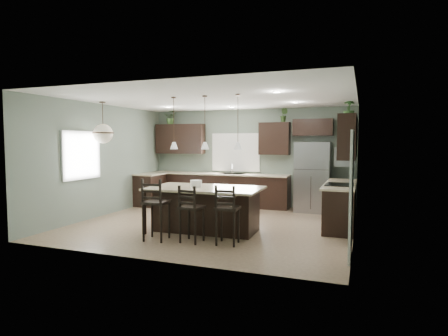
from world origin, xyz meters
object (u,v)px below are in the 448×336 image
(refrigerator, at_px, (313,177))
(kitchen_island, at_px, (205,210))
(bar_stool_left, at_px, (156,209))
(plant_back_left, at_px, (171,117))
(bar_stool_right, at_px, (228,215))
(bar_stool_center, at_px, (192,214))
(serving_dish, at_px, (196,184))

(refrigerator, xyz_separation_m, kitchen_island, (-1.79, -3.07, -0.46))
(bar_stool_left, distance_m, plant_back_left, 5.07)
(refrigerator, xyz_separation_m, bar_stool_right, (-1.03, -3.82, -0.38))
(bar_stool_center, relative_size, plant_back_left, 2.56)
(kitchen_island, bearing_deg, bar_stool_center, -85.18)
(refrigerator, xyz_separation_m, serving_dish, (-1.99, -3.07, 0.07))
(refrigerator, height_order, kitchen_island, refrigerator)
(bar_stool_center, bearing_deg, bar_stool_right, 11.71)
(kitchen_island, distance_m, bar_stool_left, 1.13)
(refrigerator, distance_m, bar_stool_right, 3.98)
(plant_back_left, bearing_deg, bar_stool_center, -57.17)
(serving_dish, xyz_separation_m, plant_back_left, (-2.36, 3.28, 1.61))
(bar_stool_center, xyz_separation_m, plant_back_left, (-2.65, 4.11, 2.07))
(refrigerator, relative_size, plant_back_left, 4.42)
(serving_dish, height_order, bar_stool_left, bar_stool_left)
(refrigerator, height_order, bar_stool_right, refrigerator)
(refrigerator, bearing_deg, serving_dish, -122.97)
(bar_stool_center, bearing_deg, plant_back_left, 127.04)
(serving_dish, bearing_deg, refrigerator, 57.03)
(serving_dish, bearing_deg, bar_stool_right, -37.73)
(plant_back_left, bearing_deg, serving_dish, -54.26)
(serving_dish, distance_m, bar_stool_right, 1.30)
(refrigerator, bearing_deg, kitchen_island, -120.31)
(bar_stool_left, bearing_deg, bar_stool_right, 2.81)
(serving_dish, height_order, bar_stool_center, bar_stool_center)
(bar_stool_left, relative_size, plant_back_left, 2.83)
(bar_stool_left, xyz_separation_m, bar_stool_center, (0.69, 0.10, -0.06))
(bar_stool_right, bearing_deg, plant_back_left, 125.59)
(refrigerator, distance_m, serving_dish, 3.66)
(bar_stool_left, xyz_separation_m, bar_stool_right, (1.36, 0.19, -0.04))
(bar_stool_center, bearing_deg, kitchen_island, 100.70)
(bar_stool_left, relative_size, bar_stool_center, 1.11)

